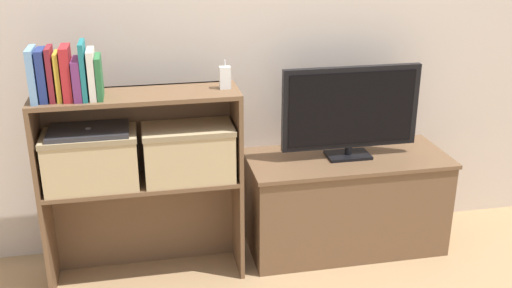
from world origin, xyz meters
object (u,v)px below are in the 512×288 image
book_mustard (59,76)px  book_crimson (67,73)px  book_teal (84,70)px  book_navy (43,75)px  book_skyblue (33,75)px  book_maroon (51,74)px  tv_stand (345,202)px  book_ivory (92,74)px  storage_basket_left (91,157)px  book_forest (99,77)px  baby_monitor (225,77)px  tv (351,110)px  laptop (88,131)px  storage_basket_right (189,150)px  book_plum (78,79)px

book_mustard → book_crimson: bearing=-0.0°
book_crimson → book_teal: book_teal is taller
book_teal → book_navy: bearing=180.0°
book_skyblue → book_maroon: (0.07, -0.00, 0.00)m
tv_stand → book_ivory: size_ratio=4.88×
book_crimson → storage_basket_left: bearing=16.0°
book_forest → baby_monitor: (0.55, 0.03, -0.04)m
book_crimson → book_maroon: bearing=180.0°
tv_stand → storage_basket_left: 1.32m
book_crimson → tv: bearing=4.8°
tv → laptop: tv is taller
book_mustard → book_crimson: book_crimson is taller
book_teal → storage_basket_right: bearing=2.3°
book_navy → storage_basket_right: 0.72m
book_maroon → book_forest: (0.19, 0.00, -0.02)m
baby_monitor → book_navy: bearing=-177.6°
book_navy → book_teal: book_teal is taller
book_mustard → book_teal: size_ratio=0.84×
tv_stand → laptop: laptop is taller
book_skyblue → book_forest: 0.27m
storage_basket_right → baby_monitor: bearing=4.8°
book_plum → book_skyblue: bearing=180.0°
laptop → book_mustard: bearing=-169.8°
storage_basket_left → storage_basket_right: size_ratio=1.00×
storage_basket_right → book_mustard: bearing=-178.2°
book_ivory → storage_basket_right: size_ratio=0.51×
book_skyblue → book_maroon: bearing=-0.0°
tv → book_mustard: (-1.35, -0.11, 0.27)m
tv → book_plum: (-1.28, -0.11, 0.25)m
book_crimson → storage_basket_right: bearing=2.0°
book_mustard → laptop: (0.10, 0.02, -0.26)m
book_navy → storage_basket_right: (0.60, 0.02, -0.39)m
book_navy → book_plum: size_ratio=1.28×
book_skyblue → book_teal: book_teal is taller
tv → baby_monitor: bearing=-173.1°
tv → book_mustard: bearing=-175.4°
tv → book_navy: bearing=-175.6°
book_ivory → book_forest: book_ivory is taller
tv → laptop: size_ratio=1.99×
book_navy → book_maroon: (0.03, -0.00, 0.00)m
storage_basket_right → book_teal: bearing=-177.7°
tv_stand → storage_basket_right: size_ratio=2.47×
tv → book_skyblue: bearing=-175.7°
book_forest → storage_basket_right: size_ratio=0.44×
book_crimson → book_forest: bearing=0.0°
storage_basket_left → laptop: laptop is taller
tv → laptop: (-1.26, -0.09, 0.01)m
book_crimson → storage_basket_right: size_ratio=0.55×
storage_basket_right → laptop: size_ratio=1.19×
book_ivory → book_forest: 0.03m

